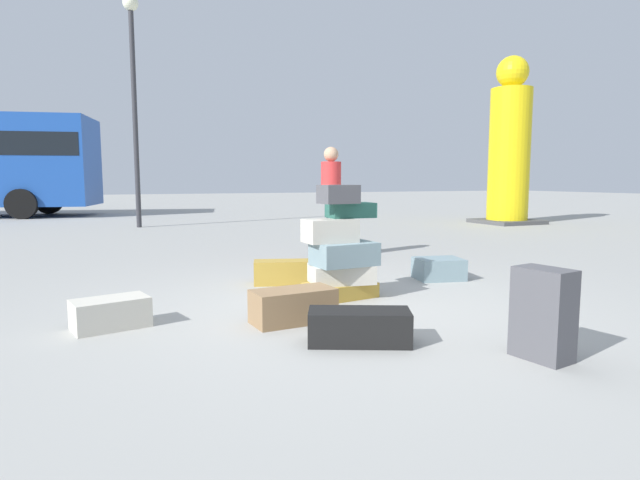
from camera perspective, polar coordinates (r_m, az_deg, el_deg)
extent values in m
plane|color=#9E9E99|center=(4.77, 2.60, -7.67)|extent=(80.00, 80.00, 0.00)
cube|color=#B28C33|center=(5.26, 2.23, -5.46)|extent=(0.72, 0.53, 0.15)
cube|color=beige|center=(5.23, 2.35, -3.67)|extent=(0.67, 0.48, 0.18)
cube|color=gray|center=(5.15, 2.68, -1.52)|extent=(0.64, 0.43, 0.23)
cube|color=beige|center=(5.14, 1.09, 1.01)|extent=(0.50, 0.33, 0.23)
cube|color=#26594C|center=(5.37, 3.36, 3.27)|extent=(0.48, 0.32, 0.15)
cube|color=#4C4C51|center=(5.16, 2.03, 5.00)|extent=(0.40, 0.28, 0.18)
cube|color=black|center=(3.82, 4.30, -9.41)|extent=(0.79, 0.58, 0.24)
cube|color=#B28C33|center=(5.93, -4.06, -3.52)|extent=(0.70, 0.46, 0.27)
cube|color=#4C4C51|center=(3.74, 23.13, -7.41)|extent=(0.28, 0.39, 0.60)
cube|color=gray|center=(6.36, 12.81, -3.07)|extent=(0.61, 0.53, 0.25)
cube|color=beige|center=(4.51, -21.85, -7.42)|extent=(0.62, 0.45, 0.24)
cube|color=olive|center=(4.36, -2.93, -7.17)|extent=(0.70, 0.39, 0.28)
cylinder|color=black|center=(8.00, 1.13, 1.16)|extent=(0.12, 0.12, 0.83)
cylinder|color=black|center=(7.79, 1.27, 1.01)|extent=(0.12, 0.12, 0.83)
cylinder|color=red|center=(7.86, 1.21, 6.31)|extent=(0.30, 0.30, 0.61)
sphere|color=tan|center=(7.87, 1.22, 9.32)|extent=(0.22, 0.22, 0.22)
cylinder|color=yellow|center=(14.95, 19.90, 8.52)|extent=(1.07, 1.07, 3.55)
sphere|color=yellow|center=(15.20, 20.24, 16.79)|extent=(0.83, 0.83, 0.83)
cube|color=#4C4C4C|center=(14.98, 19.65, 1.92)|extent=(1.49, 1.49, 0.10)
cylinder|color=black|center=(20.36, -27.45, 3.83)|extent=(0.93, 0.44, 0.90)
cylinder|color=black|center=(17.99, -29.75, 3.43)|extent=(0.93, 0.44, 0.90)
cylinder|color=#333338|center=(13.72, -19.50, 12.18)|extent=(0.12, 0.12, 5.19)
sphere|color=#F2F2CC|center=(14.26, -19.96, 23.09)|extent=(0.36, 0.36, 0.36)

